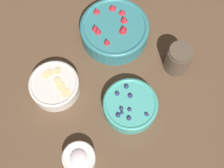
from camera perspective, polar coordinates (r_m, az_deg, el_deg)
The scene contains 6 objects.
ground_plane at distance 1.07m, azimuth 0.84°, elevation 0.61°, with size 4.00×4.00×0.00m, color brown.
bowl_strawberries at distance 1.12m, azimuth 0.45°, elevation 9.87°, with size 0.24×0.24×0.09m.
bowl_blueberries at distance 1.01m, azimuth 3.35°, elevation -3.96°, with size 0.18×0.18×0.06m.
bowl_bananas at distance 1.05m, azimuth -10.45°, elevation -0.27°, with size 0.16×0.16×0.05m.
bowl_cream at distance 0.98m, azimuth -6.04°, elevation -13.37°, with size 0.10×0.10×0.05m.
jar_chocolate at distance 1.08m, azimuth 11.98°, elevation 4.44°, with size 0.09×0.09×0.11m.
Camera 1 is at (-0.42, 0.06, 0.99)m, focal length 50.00 mm.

